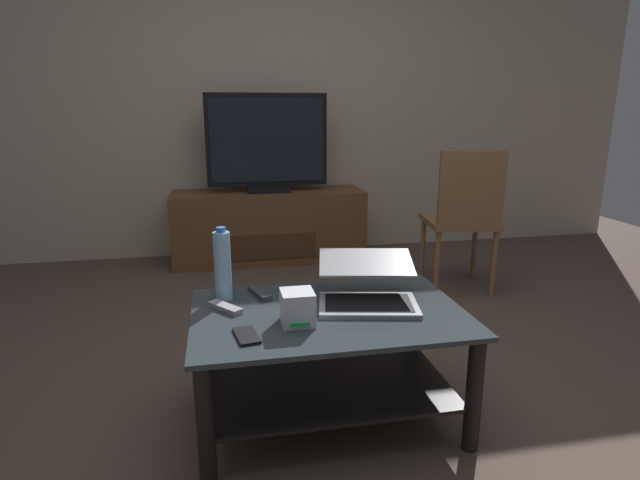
% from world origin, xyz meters
% --- Properties ---
extents(ground_plane, '(7.68, 7.68, 0.00)m').
position_xyz_m(ground_plane, '(0.00, 0.00, 0.00)').
color(ground_plane, '#4C3D33').
extents(back_wall, '(6.40, 0.12, 2.80)m').
position_xyz_m(back_wall, '(0.00, 2.37, 1.40)').
color(back_wall, '#B2A38C').
rests_on(back_wall, ground).
extents(coffee_table, '(1.03, 0.68, 0.46)m').
position_xyz_m(coffee_table, '(-0.11, -0.23, 0.31)').
color(coffee_table, '#2D383D').
rests_on(coffee_table, ground).
extents(media_cabinet, '(1.53, 0.48, 0.57)m').
position_xyz_m(media_cabinet, '(-0.12, 2.05, 0.28)').
color(media_cabinet, brown).
rests_on(media_cabinet, ground).
extents(television, '(0.94, 0.20, 0.76)m').
position_xyz_m(television, '(-0.12, 2.02, 0.93)').
color(television, black).
rests_on(television, media_cabinet).
extents(dining_chair, '(0.50, 0.50, 0.96)m').
position_xyz_m(dining_chair, '(1.08, 1.03, 0.54)').
color(dining_chair, brown).
rests_on(dining_chair, ground).
extents(laptop, '(0.45, 0.46, 0.17)m').
position_xyz_m(laptop, '(0.06, -0.17, 0.52)').
color(laptop, gray).
rests_on(laptop, coffee_table).
extents(router_box, '(0.12, 0.12, 0.12)m').
position_xyz_m(router_box, '(-0.24, -0.32, 0.52)').
color(router_box, silver).
rests_on(router_box, coffee_table).
extents(water_bottle_near, '(0.07, 0.07, 0.30)m').
position_xyz_m(water_bottle_near, '(-0.50, -0.03, 0.60)').
color(water_bottle_near, '#99C6E5').
rests_on(water_bottle_near, coffee_table).
extents(cell_phone, '(0.09, 0.15, 0.01)m').
position_xyz_m(cell_phone, '(-0.43, -0.40, 0.46)').
color(cell_phone, black).
rests_on(cell_phone, coffee_table).
extents(tv_remote, '(0.09, 0.17, 0.02)m').
position_xyz_m(tv_remote, '(-0.35, -0.01, 0.47)').
color(tv_remote, '#2D2D30').
rests_on(tv_remote, coffee_table).
extents(soundbar_remote, '(0.13, 0.15, 0.02)m').
position_xyz_m(soundbar_remote, '(-0.50, -0.15, 0.47)').
color(soundbar_remote, '#99999E').
rests_on(soundbar_remote, coffee_table).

